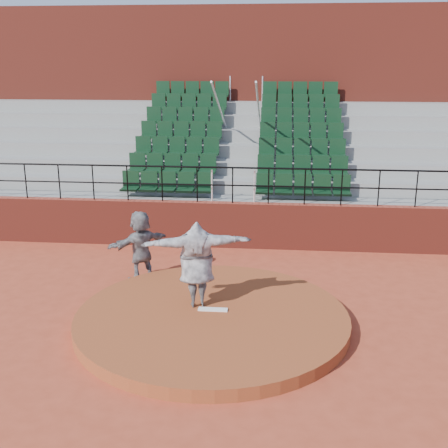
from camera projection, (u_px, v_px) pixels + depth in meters
The scene contains 9 objects.
ground at pixel (212, 325), 11.36m from camera, with size 90.00×90.00×0.00m, color #A73F25.
pitchers_mound at pixel (212, 319), 11.33m from camera, with size 5.50×5.50×0.25m, color brown.
pitching_rubber at pixel (213, 309), 11.43m from camera, with size 0.60×0.15×0.03m, color white.
boundary_wall at pixel (232, 225), 15.96m from camera, with size 24.00×0.30×1.30m, color maroon.
wall_railing at pixel (233, 177), 15.57m from camera, with size 24.04×0.05×1.03m.
seating_deck at pixel (241, 173), 19.23m from camera, with size 24.00×5.97×4.63m.
press_box_facade at pixel (248, 102), 22.41m from camera, with size 24.00×3.00×7.10m, color maroon.
pitcher at pixel (197, 264), 11.43m from camera, with size 2.22×0.60×1.81m, color black.
fielder at pixel (141, 245), 13.51m from camera, with size 1.60×0.51×1.72m, color black.
Camera 1 is at (1.24, -10.27, 5.13)m, focal length 45.00 mm.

